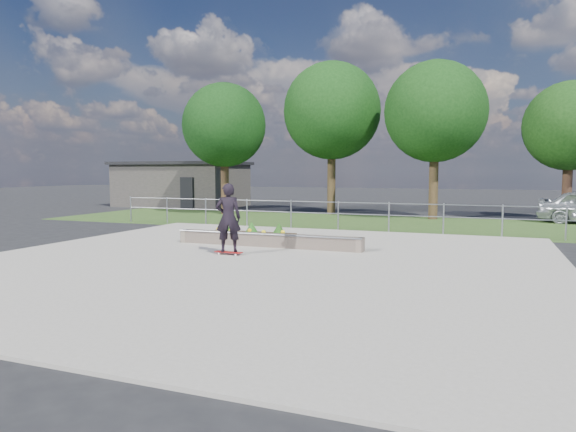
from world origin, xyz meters
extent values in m
plane|color=black|center=(0.00, 0.00, 0.00)|extent=(120.00, 120.00, 0.00)
cube|color=#2B451B|center=(0.00, 11.00, 0.01)|extent=(30.00, 8.00, 0.02)
cube|color=gray|center=(0.00, 0.00, 0.03)|extent=(15.00, 15.00, 0.06)
cylinder|color=#989BA0|center=(-10.00, 7.50, 0.60)|extent=(0.06, 0.06, 1.20)
cylinder|color=#909398|center=(-8.00, 7.50, 0.60)|extent=(0.06, 0.06, 1.20)
cylinder|color=gray|center=(-6.00, 7.50, 0.60)|extent=(0.06, 0.06, 1.20)
cylinder|color=#979AA0|center=(-4.00, 7.50, 0.60)|extent=(0.06, 0.06, 1.20)
cylinder|color=gray|center=(-2.00, 7.50, 0.60)|extent=(0.06, 0.06, 1.20)
cylinder|color=gray|center=(0.00, 7.50, 0.60)|extent=(0.06, 0.06, 1.20)
cylinder|color=gray|center=(2.00, 7.50, 0.60)|extent=(0.06, 0.06, 1.20)
cylinder|color=gray|center=(4.00, 7.50, 0.60)|extent=(0.06, 0.06, 1.20)
cylinder|color=#9B9FA4|center=(6.00, 7.50, 0.60)|extent=(0.06, 0.06, 1.20)
cylinder|color=#989BA1|center=(8.00, 7.50, 0.60)|extent=(0.06, 0.06, 1.20)
cylinder|color=gray|center=(0.00, 7.50, 1.15)|extent=(20.00, 0.04, 0.04)
cylinder|color=gray|center=(0.00, 7.50, 0.70)|extent=(20.00, 0.04, 0.04)
cube|color=#322F2C|center=(-14.00, 18.00, 1.40)|extent=(8.00, 5.00, 2.80)
cube|color=black|center=(-14.00, 18.00, 2.90)|extent=(8.40, 5.40, 0.20)
cube|color=black|center=(-12.00, 15.45, 1.00)|extent=(0.90, 0.10, 2.00)
cylinder|color=#342115|center=(-8.00, 13.00, 1.46)|extent=(0.44, 0.44, 2.93)
sphere|color=black|center=(-8.00, 13.00, 4.88)|extent=(4.55, 4.55, 4.55)
cylinder|color=#322314|center=(-2.50, 15.00, 1.69)|extent=(0.44, 0.44, 3.38)
sphere|color=black|center=(-2.50, 15.00, 5.62)|extent=(5.25, 5.25, 5.25)
cylinder|color=#342415|center=(3.00, 14.00, 1.57)|extent=(0.44, 0.44, 3.15)
sphere|color=black|center=(3.00, 14.00, 5.25)|extent=(4.90, 4.90, 4.90)
cylinder|color=black|center=(9.00, 15.50, 1.35)|extent=(0.44, 0.44, 2.70)
sphere|color=black|center=(9.00, 15.50, 4.50)|extent=(4.20, 4.20, 4.20)
cube|color=brown|center=(-0.80, 2.30, 0.26)|extent=(6.00, 0.40, 0.40)
cylinder|color=gray|center=(-0.80, 2.10, 0.46)|extent=(6.00, 0.06, 0.06)
cube|color=#6A5D4E|center=(-3.70, 2.30, 0.26)|extent=(0.15, 0.42, 0.40)
cube|color=#6A594E|center=(2.10, 2.30, 0.26)|extent=(0.15, 0.42, 0.40)
cube|color=black|center=(-1.91, 3.29, 0.18)|extent=(3.00, 1.20, 0.25)
sphere|color=yellow|center=(-3.11, 3.39, 0.39)|extent=(0.14, 0.14, 0.14)
sphere|color=yellow|center=(-2.51, 3.19, 0.39)|extent=(0.14, 0.14, 0.14)
sphere|color=yellow|center=(-1.91, 3.39, 0.39)|extent=(0.14, 0.14, 0.14)
sphere|color=yellow|center=(-1.31, 3.19, 0.39)|extent=(0.14, 0.14, 0.14)
sphere|color=yellow|center=(-0.71, 3.39, 0.39)|extent=(0.14, 0.14, 0.14)
cone|color=#164213|center=(-2.91, 3.54, 0.49)|extent=(0.44, 0.44, 0.36)
cone|color=#1B4F16|center=(-1.91, 3.54, 0.49)|extent=(0.44, 0.44, 0.36)
cone|color=#1C4614|center=(-0.91, 3.54, 0.49)|extent=(0.44, 0.44, 0.36)
cylinder|color=white|center=(-1.44, 0.40, 0.09)|extent=(0.05, 0.03, 0.05)
cylinder|color=white|center=(-1.44, 0.58, 0.09)|extent=(0.05, 0.03, 0.05)
cylinder|color=silver|center=(-0.92, 0.40, 0.09)|extent=(0.05, 0.03, 0.05)
cylinder|color=white|center=(-0.92, 0.58, 0.09)|extent=(0.05, 0.03, 0.05)
cylinder|color=#96969B|center=(-1.44, 0.49, 0.11)|extent=(0.02, 0.18, 0.02)
cylinder|color=#A9A9AF|center=(-0.92, 0.49, 0.11)|extent=(0.02, 0.18, 0.02)
cube|color=maroon|center=(-1.18, 0.49, 0.13)|extent=(0.80, 0.21, 0.02)
imported|color=black|center=(-1.18, 0.49, 1.09)|extent=(0.82, 0.70, 1.90)
camera|label=1|loc=(5.46, -12.04, 2.37)|focal=32.00mm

